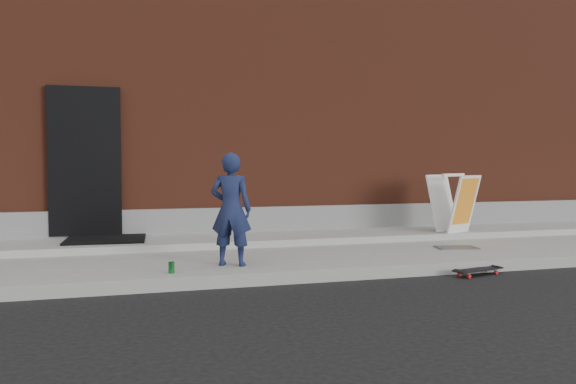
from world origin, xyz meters
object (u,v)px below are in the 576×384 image
object	(u,v)px
child	(231,209)
soda_can	(171,268)
skateboard	(478,270)
pizza_sign	(454,203)

from	to	relation	value
child	soda_can	size ratio (longest dim) A/B	10.71
child	skateboard	distance (m)	3.11
pizza_sign	soda_can	bearing A→B (deg)	-159.66
soda_can	skateboard	bearing A→B (deg)	-5.92
soda_can	pizza_sign	bearing A→B (deg)	20.34
pizza_sign	soda_can	world-z (taller)	pizza_sign
skateboard	pizza_sign	size ratio (longest dim) A/B	0.75
skateboard	pizza_sign	bearing A→B (deg)	65.08
child	pizza_sign	bearing A→B (deg)	-135.71
skateboard	soda_can	xyz separation A→B (m)	(-3.66, 0.38, 0.15)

